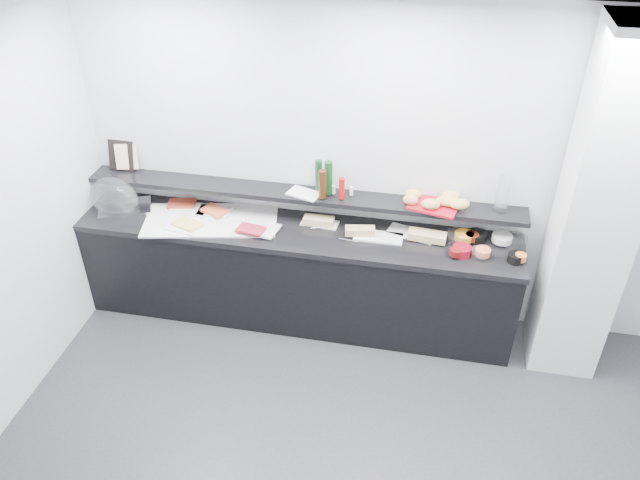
% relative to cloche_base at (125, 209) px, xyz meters
% --- Properties ---
extents(back_wall, '(5.00, 0.02, 2.70)m').
position_rel_cloche_base_xyz_m(back_wall, '(2.18, 0.30, 0.43)').
color(back_wall, silver).
rests_on(back_wall, ground).
extents(ceiling, '(5.00, 5.00, 0.00)m').
position_rel_cloche_base_xyz_m(ceiling, '(2.18, -1.70, 1.78)').
color(ceiling, white).
rests_on(ceiling, back_wall).
extents(column, '(0.50, 0.50, 2.70)m').
position_rel_cloche_base_xyz_m(column, '(3.68, -0.05, 0.43)').
color(column, silver).
rests_on(column, ground).
extents(buffet_cabinet, '(3.60, 0.60, 0.85)m').
position_rel_cloche_base_xyz_m(buffet_cabinet, '(1.48, -0.00, -0.50)').
color(buffet_cabinet, black).
rests_on(buffet_cabinet, ground).
extents(counter_top, '(3.62, 0.62, 0.05)m').
position_rel_cloche_base_xyz_m(counter_top, '(1.48, -0.00, -0.05)').
color(counter_top, black).
rests_on(counter_top, buffet_cabinet).
extents(wall_shelf, '(3.60, 0.25, 0.04)m').
position_rel_cloche_base_xyz_m(wall_shelf, '(1.48, 0.17, 0.21)').
color(wall_shelf, black).
rests_on(wall_shelf, back_wall).
extents(cloche_base, '(0.51, 0.43, 0.04)m').
position_rel_cloche_base_xyz_m(cloche_base, '(0.00, 0.00, 0.00)').
color(cloche_base, silver).
rests_on(cloche_base, counter_top).
extents(cloche_dome, '(0.47, 0.34, 0.34)m').
position_rel_cloche_base_xyz_m(cloche_dome, '(-0.08, -0.00, 0.11)').
color(cloche_dome, white).
rests_on(cloche_dome, cloche_base).
extents(linen_runner, '(1.16, 0.72, 0.01)m').
position_rel_cloche_base_xyz_m(linen_runner, '(0.77, -0.01, -0.01)').
color(linen_runner, silver).
rests_on(linen_runner, counter_top).
extents(platter_meat_a, '(0.32, 0.23, 0.01)m').
position_rel_cloche_base_xyz_m(platter_meat_a, '(0.54, 0.10, 0.00)').
color(platter_meat_a, white).
rests_on(platter_meat_a, linen_runner).
extents(food_meat_a, '(0.26, 0.19, 0.02)m').
position_rel_cloche_base_xyz_m(food_meat_a, '(0.45, 0.15, 0.02)').
color(food_meat_a, maroon).
rests_on(food_meat_a, platter_meat_a).
extents(platter_salmon, '(0.28, 0.19, 0.01)m').
position_rel_cloche_base_xyz_m(platter_salmon, '(0.75, 0.10, 0.00)').
color(platter_salmon, silver).
rests_on(platter_salmon, linen_runner).
extents(food_salmon, '(0.25, 0.21, 0.02)m').
position_rel_cloche_base_xyz_m(food_salmon, '(0.77, 0.08, 0.02)').
color(food_salmon, '#DC532D').
rests_on(food_salmon, platter_salmon).
extents(platter_cheese, '(0.30, 0.23, 0.01)m').
position_rel_cloche_base_xyz_m(platter_cheese, '(0.60, -0.18, 0.00)').
color(platter_cheese, white).
rests_on(platter_cheese, linen_runner).
extents(food_cheese, '(0.26, 0.21, 0.02)m').
position_rel_cloche_base_xyz_m(food_cheese, '(0.62, -0.16, 0.02)').
color(food_cheese, '#E3C458').
rests_on(food_cheese, platter_cheese).
extents(platter_meat_b, '(0.36, 0.27, 0.01)m').
position_rel_cloche_base_xyz_m(platter_meat_b, '(1.19, -0.08, 0.00)').
color(platter_meat_b, silver).
rests_on(platter_meat_b, linen_runner).
extents(food_meat_b, '(0.23, 0.17, 0.02)m').
position_rel_cloche_base_xyz_m(food_meat_b, '(1.15, -0.13, 0.02)').
color(food_meat_b, maroon).
rests_on(food_meat_b, platter_meat_b).
extents(sandwich_plate_left, '(0.31, 0.15, 0.01)m').
position_rel_cloche_base_xyz_m(sandwich_plate_left, '(1.66, 0.12, -0.01)').
color(sandwich_plate_left, white).
rests_on(sandwich_plate_left, counter_top).
extents(sandwich_food_left, '(0.25, 0.10, 0.06)m').
position_rel_cloche_base_xyz_m(sandwich_food_left, '(1.65, 0.10, 0.02)').
color(sandwich_food_left, '#D8BD71').
rests_on(sandwich_food_left, sandwich_plate_left).
extents(tongs_left, '(0.15, 0.07, 0.01)m').
position_rel_cloche_base_xyz_m(tongs_left, '(1.68, 0.04, -0.00)').
color(tongs_left, silver).
rests_on(tongs_left, sandwich_plate_left).
extents(sandwich_plate_mid, '(0.39, 0.17, 0.01)m').
position_rel_cloche_base_xyz_m(sandwich_plate_mid, '(2.15, 0.01, -0.01)').
color(sandwich_plate_mid, white).
rests_on(sandwich_plate_mid, counter_top).
extents(sandwich_food_mid, '(0.25, 0.13, 0.06)m').
position_rel_cloche_base_xyz_m(sandwich_food_mid, '(2.00, 0.01, 0.02)').
color(sandwich_food_mid, tan).
rests_on(sandwich_food_mid, sandwich_plate_mid).
extents(tongs_mid, '(0.16, 0.03, 0.01)m').
position_rel_cloche_base_xyz_m(tongs_mid, '(1.93, -0.09, -0.00)').
color(tongs_mid, silver).
rests_on(tongs_mid, sandwich_plate_mid).
extents(sandwich_plate_right, '(0.41, 0.25, 0.01)m').
position_rel_cloche_base_xyz_m(sandwich_plate_right, '(2.41, 0.12, -0.01)').
color(sandwich_plate_right, white).
rests_on(sandwich_plate_right, counter_top).
extents(sandwich_food_right, '(0.31, 0.14, 0.06)m').
position_rel_cloche_base_xyz_m(sandwich_food_right, '(2.53, 0.05, 0.02)').
color(sandwich_food_right, tan).
rests_on(sandwich_food_right, sandwich_plate_right).
extents(tongs_right, '(0.16, 0.03, 0.01)m').
position_rel_cloche_base_xyz_m(tongs_right, '(2.39, 0.02, -0.00)').
color(tongs_right, silver).
rests_on(tongs_right, sandwich_plate_right).
extents(bowl_glass_fruit, '(0.23, 0.23, 0.07)m').
position_rel_cloche_base_xyz_m(bowl_glass_fruit, '(2.77, 0.10, 0.02)').
color(bowl_glass_fruit, silver).
rests_on(bowl_glass_fruit, counter_top).
extents(fill_glass_fruit, '(0.16, 0.16, 0.05)m').
position_rel_cloche_base_xyz_m(fill_glass_fruit, '(2.82, 0.10, 0.03)').
color(fill_glass_fruit, orange).
rests_on(fill_glass_fruit, bowl_glass_fruit).
extents(bowl_black_jam, '(0.19, 0.19, 0.07)m').
position_rel_cloche_base_xyz_m(bowl_black_jam, '(2.91, 0.13, 0.02)').
color(bowl_black_jam, black).
rests_on(bowl_black_jam, counter_top).
extents(fill_black_jam, '(0.11, 0.11, 0.05)m').
position_rel_cloche_base_xyz_m(fill_black_jam, '(2.88, 0.10, 0.03)').
color(fill_black_jam, '#561B0C').
rests_on(fill_black_jam, bowl_black_jam).
extents(bowl_glass_cream, '(0.22, 0.22, 0.07)m').
position_rel_cloche_base_xyz_m(bowl_glass_cream, '(3.21, 0.13, 0.02)').
color(bowl_glass_cream, white).
rests_on(bowl_glass_cream, counter_top).
extents(fill_glass_cream, '(0.16, 0.16, 0.05)m').
position_rel_cloche_base_xyz_m(fill_glass_cream, '(3.11, 0.13, 0.03)').
color(fill_glass_cream, silver).
rests_on(fill_glass_cream, bowl_glass_cream).
extents(bowl_red_jam, '(0.17, 0.17, 0.07)m').
position_rel_cloche_base_xyz_m(bowl_red_jam, '(2.80, -0.09, 0.02)').
color(bowl_red_jam, maroon).
rests_on(bowl_red_jam, counter_top).
extents(fill_red_jam, '(0.10, 0.10, 0.05)m').
position_rel_cloche_base_xyz_m(fill_red_jam, '(2.75, -0.14, 0.03)').
color(fill_red_jam, '#590E0C').
rests_on(fill_red_jam, bowl_red_jam).
extents(bowl_glass_salmon, '(0.17, 0.17, 0.07)m').
position_rel_cloche_base_xyz_m(bowl_glass_salmon, '(2.94, -0.10, 0.02)').
color(bowl_glass_salmon, silver).
rests_on(bowl_glass_salmon, counter_top).
extents(fill_glass_salmon, '(0.13, 0.13, 0.05)m').
position_rel_cloche_base_xyz_m(fill_glass_salmon, '(2.96, -0.09, 0.03)').
color(fill_glass_salmon, orange).
rests_on(fill_glass_salmon, bowl_glass_salmon).
extents(bowl_black_fruit, '(0.15, 0.15, 0.07)m').
position_rel_cloche_base_xyz_m(bowl_black_fruit, '(3.20, -0.11, 0.02)').
color(bowl_black_fruit, black).
rests_on(bowl_black_fruit, counter_top).
extents(fill_black_fruit, '(0.10, 0.10, 0.05)m').
position_rel_cloche_base_xyz_m(fill_black_fruit, '(3.23, -0.11, 0.03)').
color(fill_black_fruit, orange).
rests_on(fill_black_fruit, bowl_black_fruit).
extents(framed_print, '(0.23, 0.09, 0.26)m').
position_rel_cloche_base_xyz_m(framed_print, '(-0.10, 0.26, 0.36)').
color(framed_print, black).
rests_on(framed_print, wall_shelf).
extents(print_art, '(0.19, 0.09, 0.22)m').
position_rel_cloche_base_xyz_m(print_art, '(-0.04, 0.25, 0.36)').
color(print_art, beige).
rests_on(print_art, framed_print).
extents(condiment_tray, '(0.30, 0.23, 0.01)m').
position_rel_cloche_base_xyz_m(condiment_tray, '(1.52, 0.15, 0.24)').
color(condiment_tray, white).
rests_on(condiment_tray, wall_shelf).
extents(bottle_green_a, '(0.06, 0.06, 0.26)m').
position_rel_cloche_base_xyz_m(bottle_green_a, '(1.63, 0.23, 0.37)').
color(bottle_green_a, '#0F391B').
rests_on(bottle_green_a, condiment_tray).
extents(bottle_brown, '(0.07, 0.07, 0.24)m').
position_rel_cloche_base_xyz_m(bottle_brown, '(1.68, 0.11, 0.36)').
color(bottle_brown, '#351B09').
rests_on(bottle_brown, condiment_tray).
extents(bottle_green_b, '(0.07, 0.07, 0.28)m').
position_rel_cloche_base_xyz_m(bottle_green_b, '(1.71, 0.18, 0.38)').
color(bottle_green_b, '#0F3915').
rests_on(bottle_green_b, condiment_tray).
extents(bottle_hot, '(0.05, 0.05, 0.18)m').
position_rel_cloche_base_xyz_m(bottle_hot, '(1.83, 0.12, 0.33)').
color(bottle_hot, '#B50C0F').
rests_on(bottle_hot, condiment_tray).
extents(shaker_salt, '(0.04, 0.04, 0.07)m').
position_rel_cloche_base_xyz_m(shaker_salt, '(1.90, 0.19, 0.28)').
color(shaker_salt, white).
rests_on(shaker_salt, condiment_tray).
extents(shaker_pepper, '(0.04, 0.04, 0.07)m').
position_rel_cloche_base_xyz_m(shaker_pepper, '(1.76, 0.19, 0.28)').
color(shaker_pepper, silver).
rests_on(shaker_pepper, condiment_tray).
extents(bread_tray, '(0.42, 0.34, 0.02)m').
position_rel_cloche_base_xyz_m(bread_tray, '(2.56, 0.16, 0.24)').
color(bread_tray, '#A2111F').
rests_on(bread_tray, wall_shelf).
extents(bread_roll_nw, '(0.14, 0.09, 0.08)m').
position_rel_cloche_base_xyz_m(bread_roll_nw, '(2.39, 0.21, 0.29)').
color(bread_roll_nw, gold).
rests_on(bread_roll_nw, bread_tray).
extents(bread_roll_ne, '(0.17, 0.12, 0.08)m').
position_rel_cloche_base_xyz_m(bread_roll_ne, '(2.68, 0.25, 0.29)').
color(bread_roll_ne, gold).
rests_on(bread_roll_ne, bread_tray).
extents(bread_roll_sw, '(0.12, 0.08, 0.08)m').
position_rel_cloche_base_xyz_m(bread_roll_sw, '(2.37, 0.12, 0.29)').
color(bread_roll_sw, '#D78952').
rests_on(bread_roll_sw, bread_tray).
extents(bread_roll_s, '(0.15, 0.10, 0.08)m').
position_rel_cloche_base_xyz_m(bread_roll_s, '(2.53, 0.09, 0.29)').
color(bread_roll_s, tan).
rests_on(bread_roll_s, bread_tray).
extents(bread_roll_se, '(0.18, 0.14, 0.08)m').
position_rel_cloche_base_xyz_m(bread_roll_se, '(2.75, 0.13, 0.29)').
color(bread_roll_se, gold).
rests_on(bread_roll_se, bread_tray).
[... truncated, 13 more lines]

